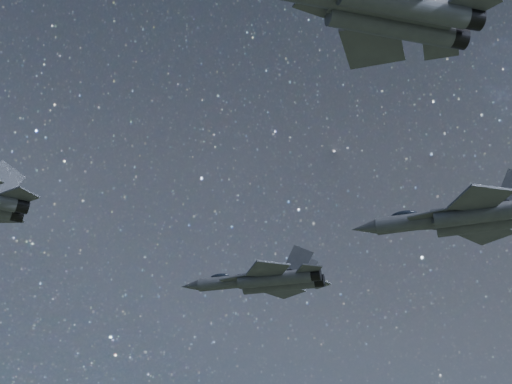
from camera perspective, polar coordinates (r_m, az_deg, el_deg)
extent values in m
cylinder|color=black|center=(68.99, -16.75, -0.89)|extent=(1.70, 1.78, 1.41)
cylinder|color=black|center=(70.75, -17.10, -1.51)|extent=(1.70, 1.78, 1.41)
cube|color=#363A44|center=(67.89, -16.80, -0.26)|extent=(3.32, 3.28, 0.15)
cube|color=#363A44|center=(71.92, -17.60, -1.69)|extent=(2.58, 2.75, 0.15)
cube|color=#363A44|center=(69.36, -17.82, 0.85)|extent=(3.31, 1.14, 3.48)
cylinder|color=#363A44|center=(86.35, -1.91, -6.57)|extent=(7.06, 3.95, 1.48)
cone|color=#363A44|center=(87.72, -4.77, -6.82)|extent=(2.60, 2.07, 1.33)
ellipsoid|color=black|center=(86.92, -2.62, -6.20)|extent=(2.46, 1.75, 0.73)
cube|color=#363A44|center=(85.11, 1.28, -6.29)|extent=(7.75, 4.18, 1.23)
cylinder|color=#363A44|center=(84.01, 1.38, -6.32)|extent=(7.94, 4.30, 1.48)
cylinder|color=#363A44|center=(85.73, 1.69, -6.75)|extent=(7.94, 4.30, 1.48)
cylinder|color=black|center=(83.16, 4.31, -6.02)|extent=(1.65, 1.72, 1.36)
cylinder|color=black|center=(84.90, 4.57, -6.47)|extent=(1.65, 1.72, 1.36)
cube|color=#363A44|center=(84.71, -1.05, -6.24)|extent=(4.71, 3.53, 0.11)
cube|color=#363A44|center=(87.01, -0.58, -6.83)|extent=(5.03, 1.93, 0.11)
cube|color=#363A44|center=(82.07, 0.87, -5.66)|extent=(4.28, 4.66, 0.19)
cube|color=#363A44|center=(87.91, 1.92, -7.15)|extent=(5.41, 5.31, 0.19)
cube|color=#363A44|center=(82.17, 3.88, -5.63)|extent=(2.50, 2.66, 0.14)
cube|color=#363A44|center=(86.16, 4.47, -6.65)|extent=(3.21, 3.18, 0.14)
cube|color=#363A44|center=(83.90, 3.16, -4.93)|extent=(3.02, 1.59, 3.37)
cube|color=#363A44|center=(86.05, 3.50, -5.51)|extent=(3.20, 1.10, 3.37)
cube|color=#363A44|center=(52.48, 9.78, 13.00)|extent=(8.55, 2.84, 1.33)
cylinder|color=#363A44|center=(51.64, 10.73, 13.21)|extent=(8.76, 2.93, 1.60)
cylinder|color=#363A44|center=(53.04, 9.77, 11.85)|extent=(8.76, 2.93, 1.60)
cylinder|color=black|center=(53.58, 15.39, 12.09)|extent=(1.55, 1.67, 1.48)
cylinder|color=black|center=(54.93, 14.34, 10.83)|extent=(1.55, 1.67, 1.48)
cube|color=#363A44|center=(52.26, 5.58, 12.78)|extent=(5.40, 2.89, 0.12)
cube|color=#363A44|center=(54.82, 8.49, 10.52)|extent=(5.31, 5.58, 0.21)
cube|color=#363A44|center=(52.67, 15.69, 13.22)|extent=(3.45, 3.48, 0.15)
cube|color=#363A44|center=(55.78, 13.29, 10.29)|extent=(3.12, 3.24, 0.15)
cube|color=#363A44|center=(55.57, 12.36, 12.63)|extent=(3.50, 1.00, 3.65)
cylinder|color=#363A44|center=(79.30, 11.76, -2.09)|extent=(8.37, 5.04, 1.77)
cone|color=#363A44|center=(79.89, 7.90, -2.62)|extent=(3.13, 2.56, 1.59)
ellipsoid|color=black|center=(79.77, 10.74, -1.67)|extent=(2.95, 2.19, 0.87)
cube|color=#363A44|center=(79.04, 15.99, -1.54)|extent=(9.17, 5.35, 1.47)
cylinder|color=#363A44|center=(77.80, 16.31, -1.49)|extent=(9.40, 5.50, 1.77)
cylinder|color=#363A44|center=(79.87, 16.40, -2.16)|extent=(9.40, 5.50, 1.77)
cube|color=#363A44|center=(77.73, 13.11, -1.52)|extent=(5.53, 4.41, 0.14)
cube|color=#363A44|center=(80.50, 13.34, -2.42)|extent=(6.02, 2.55, 0.14)
cube|color=#363A44|center=(75.44, 16.01, -0.50)|extent=(4.93, 5.41, 0.23)
cube|color=#363A44|center=(82.45, 16.33, -2.80)|extent=(6.44, 6.29, 0.23)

